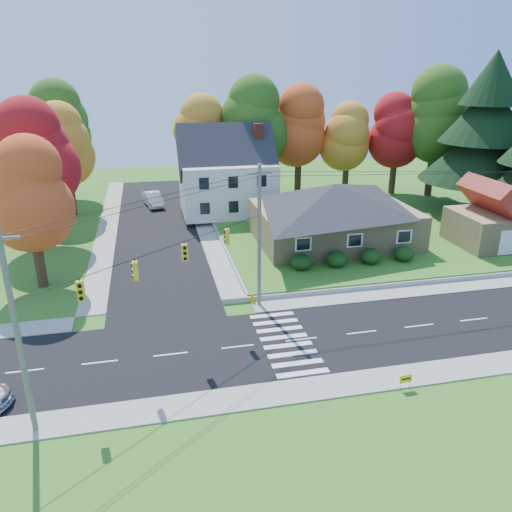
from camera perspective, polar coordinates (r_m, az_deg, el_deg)
The scene contains 25 objects.
ground at distance 31.37m, azimuth 5.20°, elevation -9.49°, with size 120.00×120.00×0.00m, color #3D7923.
road_main at distance 31.37m, azimuth 5.20°, elevation -9.47°, with size 90.00×8.00×0.02m, color black.
road_cross at distance 54.09m, azimuth -11.31°, elevation 3.47°, with size 8.00×44.00×0.02m, color black.
sidewalk_north at distance 35.57m, azimuth 2.80°, elevation -5.48°, with size 90.00×2.00×0.08m, color #9C9A90.
sidewalk_south at distance 27.40m, azimuth 8.40°, elevation -14.53°, with size 90.00×2.00×0.08m, color #9C9A90.
lawn at distance 53.74m, azimuth 11.83°, elevation 3.58°, with size 30.00×30.00×0.50m, color #3D7923.
ranch_house at distance 46.60m, azimuth 8.91°, elevation 4.99°, with size 14.60×10.60×5.40m.
colonial_house at distance 55.55m, azimuth -3.30°, elevation 9.17°, with size 10.40×8.40×9.60m.
garage at distance 50.22m, azimuth 25.69°, elevation 3.81°, with size 7.30×6.30×4.60m.
hedge_row at distance 41.64m, azimuth 11.12°, elevation -0.18°, with size 10.70×1.70×1.27m.
traffic_infrastructure at distance 30.28m, azimuth 4.48°, elevation 0.18°, with size 38.10×10.66×10.00m.
tree_lot_0 at distance 60.55m, azimuth -6.28°, elevation 13.63°, with size 6.72×6.72×12.51m.
tree_lot_1 at distance 60.36m, azimuth -0.36°, elevation 14.98°, with size 7.84×7.84×14.60m.
tree_lot_2 at distance 62.90m, azimuth 4.97°, elevation 14.54°, with size 7.28×7.28×13.56m.
tree_lot_3 at distance 64.16m, azimuth 10.47°, elevation 13.23°, with size 6.16×6.16×11.47m.
tree_lot_4 at distance 65.73m, azimuth 15.83°, elevation 13.56°, with size 6.72×6.72×12.51m.
tree_lot_5 at distance 65.78m, azimuth 20.01°, elevation 14.84°, with size 8.40×8.40×15.64m.
conifer_east_a at distance 59.84m, azimuth 24.79°, elevation 12.86°, with size 12.80×12.80×16.96m.
tree_west_0 at distance 39.62m, azimuth -24.57°, elevation 6.36°, with size 6.16×6.16×11.47m.
tree_west_1 at distance 49.21m, azimuth -23.77°, elevation 10.55°, with size 7.28×7.28×13.56m.
tree_west_2 at distance 58.89m, azimuth -21.00°, elevation 11.72°, with size 6.72×6.72×12.51m.
tree_west_3 at distance 66.89m, azimuth -21.99°, elevation 13.67°, with size 7.84×7.84×14.60m.
white_car at distance 61.58m, azimuth -11.66°, elevation 6.37°, with size 1.75×5.00×1.65m, color silver.
fire_hydrant at distance 35.60m, azimuth -0.41°, elevation -4.88°, with size 0.40×0.32×0.72m.
yard_sign at distance 27.78m, azimuth 16.76°, elevation -13.31°, with size 0.69×0.06×0.86m.
Camera 1 is at (-8.52, -25.72, 15.81)m, focal length 35.00 mm.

